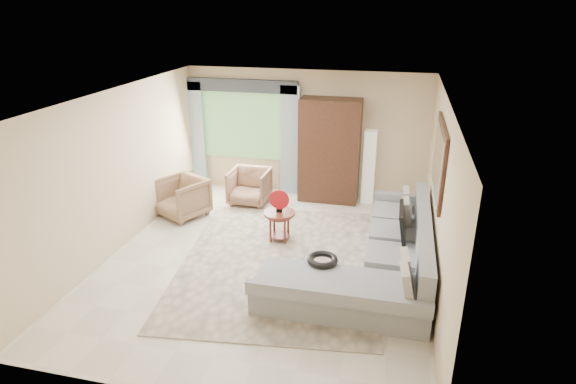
% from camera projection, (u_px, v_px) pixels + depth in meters
% --- Properties ---
extents(ground, '(6.00, 6.00, 0.00)m').
position_uv_depth(ground, '(268.00, 259.00, 7.71)').
color(ground, silver).
rests_on(ground, ground).
extents(area_rug, '(3.45, 4.32, 0.02)m').
position_uv_depth(area_rug, '(279.00, 262.00, 7.62)').
color(area_rug, beige).
rests_on(area_rug, ground).
extents(sectional_sofa, '(2.30, 3.46, 0.90)m').
position_uv_depth(sectional_sofa, '(381.00, 262.00, 7.06)').
color(sectional_sofa, gray).
rests_on(sectional_sofa, ground).
extents(tv_screen, '(0.14, 0.74, 0.48)m').
position_uv_depth(tv_screen, '(403.00, 222.00, 7.31)').
color(tv_screen, black).
rests_on(tv_screen, sectional_sofa).
extents(garden_hose, '(0.43, 0.43, 0.09)m').
position_uv_depth(garden_hose, '(323.00, 260.00, 6.61)').
color(garden_hose, black).
rests_on(garden_hose, sectional_sofa).
extents(coffee_table, '(0.54, 0.54, 0.54)m').
position_uv_depth(coffee_table, '(279.00, 226.00, 8.21)').
color(coffee_table, '#511E15').
rests_on(coffee_table, ground).
extents(red_disc, '(0.34, 0.03, 0.34)m').
position_uv_depth(red_disc, '(279.00, 200.00, 8.03)').
color(red_disc, '#A91016').
rests_on(red_disc, coffee_table).
extents(armchair_left, '(1.10, 1.11, 0.76)m').
position_uv_depth(armchair_left, '(182.00, 198.00, 9.14)').
color(armchair_left, '#9F7E56').
rests_on(armchair_left, ground).
extents(armchair_right, '(0.77, 0.79, 0.71)m').
position_uv_depth(armchair_right, '(250.00, 186.00, 9.74)').
color(armchair_right, '#967352').
rests_on(armchair_right, ground).
extents(potted_plant, '(0.68, 0.64, 0.60)m').
position_uv_depth(potted_plant, '(185.00, 181.00, 10.17)').
color(potted_plant, '#999999').
rests_on(potted_plant, ground).
extents(armoire, '(1.20, 0.55, 2.10)m').
position_uv_depth(armoire, '(330.00, 151.00, 9.66)').
color(armoire, '#331B11').
rests_on(armoire, ground).
extents(floor_lamp, '(0.24, 0.24, 1.50)m').
position_uv_depth(floor_lamp, '(369.00, 167.00, 9.66)').
color(floor_lamp, silver).
rests_on(floor_lamp, ground).
extents(window, '(1.80, 0.04, 1.40)m').
position_uv_depth(window, '(243.00, 126.00, 10.16)').
color(window, '#669E59').
rests_on(window, wall_back).
extents(curtain_left, '(0.40, 0.08, 2.30)m').
position_uv_depth(curtain_left, '(196.00, 135.00, 10.40)').
color(curtain_left, '#9EB7CC').
rests_on(curtain_left, ground).
extents(curtain_right, '(0.40, 0.08, 2.30)m').
position_uv_depth(curtain_right, '(290.00, 141.00, 9.95)').
color(curtain_right, '#9EB7CC').
rests_on(curtain_right, ground).
extents(valance, '(2.40, 0.12, 0.26)m').
position_uv_depth(valance, '(240.00, 86.00, 9.79)').
color(valance, '#1E232D').
rests_on(valance, wall_back).
extents(wall_mirror, '(0.05, 1.70, 1.05)m').
position_uv_depth(wall_mirror, '(439.00, 160.00, 6.85)').
color(wall_mirror, black).
rests_on(wall_mirror, wall_right).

